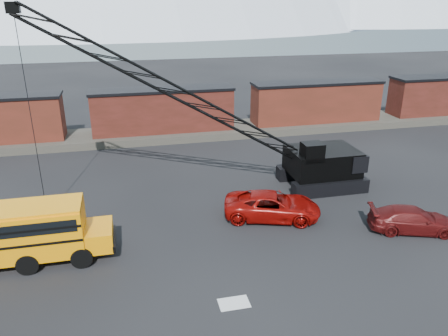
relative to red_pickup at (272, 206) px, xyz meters
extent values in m
plane|color=black|center=(-4.88, -3.49, -0.83)|extent=(160.00, 160.00, 0.00)
cube|color=#4C473E|center=(-4.88, 18.51, -0.48)|extent=(120.00, 5.00, 0.70)
cube|color=black|center=(-16.68, 18.51, 0.17)|extent=(2.20, 2.40, 0.60)
cube|color=#541D17|center=(-4.88, 18.51, 1.87)|extent=(13.50, 2.90, 4.00)
cube|color=black|center=(-4.88, 18.51, 3.92)|extent=(13.70, 3.10, 0.25)
cube|color=black|center=(-9.08, 18.51, 0.17)|extent=(2.20, 2.40, 0.60)
cube|color=black|center=(-0.68, 18.51, 0.17)|extent=(2.20, 2.40, 0.60)
cube|color=#411C12|center=(11.12, 18.51, 1.87)|extent=(13.50, 2.90, 4.00)
cube|color=black|center=(11.12, 18.51, 3.92)|extent=(13.70, 3.10, 0.25)
cube|color=black|center=(6.92, 18.51, 0.17)|extent=(2.20, 2.40, 0.60)
cube|color=black|center=(15.32, 18.51, 0.17)|extent=(2.20, 2.40, 0.60)
cube|color=#541D17|center=(27.12, 18.51, 1.87)|extent=(13.50, 2.90, 4.00)
cube|color=black|center=(22.92, 18.51, 0.17)|extent=(2.20, 2.40, 0.60)
cube|color=silver|center=(-4.38, -7.49, -0.82)|extent=(1.40, 0.90, 0.02)
cube|color=orange|center=(-10.47, -1.79, 0.27)|extent=(1.60, 2.30, 1.10)
cube|color=black|center=(-9.62, -1.79, -0.03)|extent=(0.15, 2.45, 0.35)
cylinder|color=black|center=(-13.87, -2.94, -0.28)|extent=(1.10, 0.35, 1.10)
cylinder|color=black|center=(-13.87, -0.64, -0.28)|extent=(1.10, 0.35, 1.10)
cylinder|color=black|center=(-11.27, -2.94, -0.28)|extent=(1.10, 0.35, 1.10)
cylinder|color=black|center=(-11.27, -0.64, -0.28)|extent=(1.10, 0.35, 1.10)
imported|color=#8A0906|center=(0.00, 0.00, 0.00)|extent=(6.53, 4.44, 1.66)
imported|color=#4D0D0D|center=(7.55, -3.45, -0.10)|extent=(5.44, 3.51, 1.47)
cube|color=black|center=(5.15, 2.46, -0.33)|extent=(5.50, 1.00, 1.00)
cube|color=black|center=(5.15, 5.66, -0.33)|extent=(5.50, 1.00, 1.00)
cube|color=black|center=(5.15, 4.06, 1.07)|extent=(4.80, 3.60, 1.80)
cube|color=black|center=(7.15, 4.06, 1.27)|extent=(1.20, 3.80, 1.20)
cube|color=black|center=(3.75, 2.86, 2.27)|extent=(1.40, 1.20, 1.30)
cube|color=black|center=(3.75, 2.31, 2.27)|extent=(1.20, 0.06, 0.90)
cube|color=black|center=(-13.85, 3.39, 11.64)|extent=(0.70, 0.50, 0.60)
cylinder|color=black|center=(-13.85, 3.39, 5.41)|extent=(0.04, 0.04, 12.17)
cube|color=black|center=(-13.85, 3.39, -0.48)|extent=(0.25, 0.25, 0.50)
camera|label=1|loc=(-8.49, -23.18, 12.18)|focal=35.00mm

